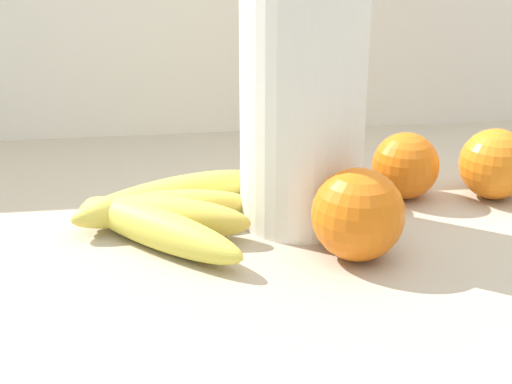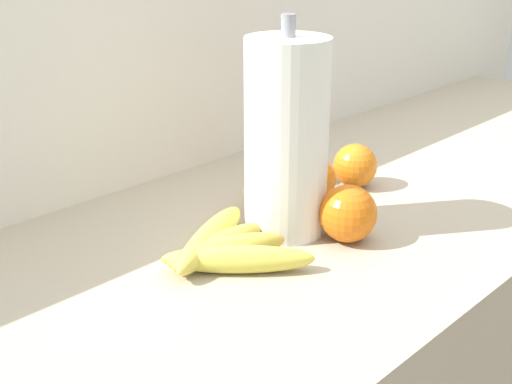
% 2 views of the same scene
% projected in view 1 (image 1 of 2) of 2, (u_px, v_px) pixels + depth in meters
% --- Properties ---
extents(wall_back, '(2.24, 0.06, 1.30)m').
position_uv_depth(wall_back, '(426.00, 276.00, 1.18)').
color(wall_back, silver).
rests_on(wall_back, ground).
extents(banana_bunch, '(0.21, 0.22, 0.04)m').
position_uv_depth(banana_bunch, '(165.00, 212.00, 0.71)').
color(banana_bunch, '#DFD14C').
rests_on(banana_bunch, counter).
extents(orange_far_right, '(0.07, 0.07, 0.07)m').
position_uv_depth(orange_far_right, '(406.00, 166.00, 0.79)').
color(orange_far_right, orange).
rests_on(orange_far_right, counter).
extents(orange_front, '(0.08, 0.08, 0.08)m').
position_uv_depth(orange_front, '(314.00, 162.00, 0.78)').
color(orange_front, orange).
rests_on(orange_front, counter).
extents(orange_back_right, '(0.08, 0.08, 0.08)m').
position_uv_depth(orange_back_right, '(358.00, 214.00, 0.65)').
color(orange_back_right, orange).
rests_on(orange_back_right, counter).
extents(orange_center, '(0.08, 0.08, 0.08)m').
position_uv_depth(orange_center, '(495.00, 164.00, 0.78)').
color(orange_center, orange).
rests_on(orange_center, counter).
extents(paper_towel_roll, '(0.12, 0.12, 0.31)m').
position_uv_depth(paper_towel_roll, '(303.00, 80.00, 0.69)').
color(paper_towel_roll, white).
rests_on(paper_towel_roll, counter).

